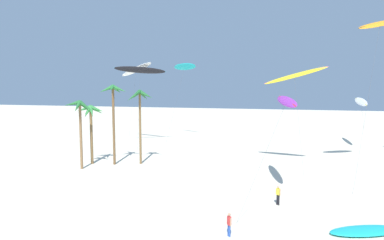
% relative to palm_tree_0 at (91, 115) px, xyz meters
% --- Properties ---
extents(palm_tree_0, '(3.67, 3.42, 7.96)m').
position_rel_palm_tree_0_xyz_m(palm_tree_0, '(0.00, 0.00, 0.00)').
color(palm_tree_0, brown).
rests_on(palm_tree_0, ground).
extents(palm_tree_1, '(3.40, 3.20, 8.72)m').
position_rel_palm_tree_0_xyz_m(palm_tree_1, '(0.16, -2.84, 0.50)').
color(palm_tree_1, olive).
rests_on(palm_tree_1, ground).
extents(palm_tree_2, '(3.67, 3.94, 9.99)m').
position_rel_palm_tree_0_xyz_m(palm_tree_2, '(6.27, 1.64, 1.76)').
color(palm_tree_2, brown).
rests_on(palm_tree_2, ground).
extents(palm_tree_3, '(3.45, 3.71, 10.64)m').
position_rel_palm_tree_0_xyz_m(palm_tree_3, '(3.06, 0.42, 2.17)').
color(palm_tree_3, brown).
rests_on(palm_tree_3, ground).
extents(flying_kite_0, '(8.01, 7.31, 14.87)m').
position_rel_palm_tree_0_xyz_m(flying_kite_0, '(-0.87, 16.83, 6.82)').
color(flying_kite_0, white).
rests_on(flying_kite_0, ground).
extents(flying_kite_2, '(6.00, 8.96, 15.01)m').
position_rel_palm_tree_0_xyz_m(flying_kite_2, '(5.95, 24.80, 7.67)').
color(flying_kite_2, '#19B2B7').
rests_on(flying_kite_2, ground).
extents(flying_kite_3, '(6.61, 10.74, 18.58)m').
position_rel_palm_tree_0_xyz_m(flying_kite_3, '(35.29, 4.13, 11.03)').
color(flying_kite_3, orange).
rests_on(flying_kite_3, ground).
extents(flying_kite_4, '(1.12, 9.46, 8.74)m').
position_rel_palm_tree_0_xyz_m(flying_kite_4, '(37.68, 22.99, 1.23)').
color(flying_kite_4, white).
rests_on(flying_kite_4, ground).
extents(flying_kite_5, '(8.25, 6.93, 14.09)m').
position_rel_palm_tree_0_xyz_m(flying_kite_5, '(0.87, 14.65, 6.63)').
color(flying_kite_5, black).
rests_on(flying_kite_5, ground).
extents(flying_kite_7, '(4.91, 13.30, 9.72)m').
position_rel_palm_tree_0_xyz_m(flying_kite_7, '(24.90, -5.87, 2.42)').
color(flying_kite_7, purple).
rests_on(flying_kite_7, ground).
extents(flying_kite_8, '(7.80, 8.43, 13.12)m').
position_rel_palm_tree_0_xyz_m(flying_kite_8, '(25.98, 4.45, 5.17)').
color(flying_kite_8, yellow).
rests_on(flying_kite_8, ground).
extents(grounded_kite_0, '(5.78, 3.81, 0.34)m').
position_rel_palm_tree_0_xyz_m(grounded_kite_0, '(30.48, -14.44, -6.39)').
color(grounded_kite_0, '#19B2B7').
rests_on(grounded_kite_0, ground).
extents(person_foreground_walker, '(0.43, 0.34, 1.74)m').
position_rel_palm_tree_0_xyz_m(person_foreground_walker, '(24.35, -10.11, -5.61)').
color(person_foreground_walker, black).
rests_on(person_foreground_walker, ground).
extents(person_near_left, '(0.34, 0.43, 1.68)m').
position_rel_palm_tree_0_xyz_m(person_near_left, '(21.07, -17.43, -5.64)').
color(person_near_left, '#284CA3').
rests_on(person_near_left, ground).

